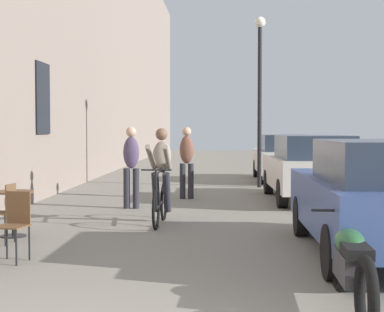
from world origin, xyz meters
TOP-DOWN VIEW (x-y plane):
  - cafe_chair_mid_toward_street at (-1.59, 3.82)m, footprint 0.45×0.45m
  - cafe_table_far at (-2.21, 5.60)m, footprint 0.64×0.64m
  - cafe_chair_far_toward_street at (-2.13, 4.98)m, footprint 0.41×0.41m
  - cyclist_on_bicycle at (-0.02, 7.10)m, footprint 0.52×1.76m
  - pedestrian_near at (-0.85, 9.12)m, footprint 0.35×0.25m
  - pedestrian_mid at (0.23, 11.01)m, footprint 0.34×0.25m
  - street_lamp at (2.17, 14.03)m, footprint 0.32×0.32m
  - parked_car_nearest at (3.15, 4.30)m, footprint 1.86×4.38m
  - parked_car_second at (3.15, 10.68)m, footprint 1.93×4.39m
  - parked_car_third at (3.10, 16.30)m, footprint 1.81×4.23m
  - parked_motorcycle at (2.29, 1.88)m, footprint 0.62×2.15m

SIDE VIEW (x-z plane):
  - parked_motorcycle at x=2.29m, z-range -0.05..0.86m
  - cafe_chair_mid_toward_street at x=-1.59m, z-range 0.07..0.96m
  - cafe_chair_far_toward_street at x=-2.13m, z-range 0.07..0.96m
  - cafe_table_far at x=-2.21m, z-range 0.16..0.88m
  - parked_car_third at x=3.10m, z-range 0.03..1.53m
  - parked_car_second at x=3.15m, z-range 0.03..1.57m
  - parked_car_nearest at x=3.15m, z-range 0.03..1.59m
  - cyclist_on_bicycle at x=-0.02m, z-range -0.06..1.68m
  - pedestrian_mid at x=0.23m, z-range 0.11..1.85m
  - pedestrian_near at x=-0.85m, z-range 0.11..1.85m
  - street_lamp at x=2.17m, z-range 0.66..5.56m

